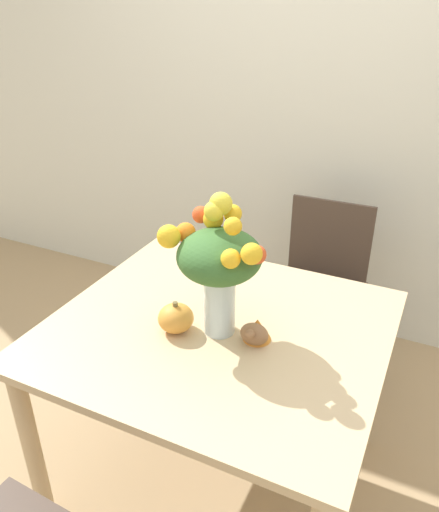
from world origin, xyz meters
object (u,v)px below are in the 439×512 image
turkey_figurine (256,331)px  pumpkin (176,318)px  dining_chair_near_window (319,288)px  flower_vase (219,261)px

turkey_figurine → pumpkin: bearing=-167.3°
pumpkin → dining_chair_near_window: size_ratio=0.14×
turkey_figurine → flower_vase: bearing=178.6°
pumpkin → turkey_figurine: pumpkin is taller
turkey_figurine → dining_chair_near_window: dining_chair_near_window is taller
flower_vase → dining_chair_near_window: size_ratio=0.54×
dining_chair_near_window → turkey_figurine: bearing=-90.4°
flower_vase → pumpkin: size_ratio=3.94×
pumpkin → flower_vase: bearing=26.1°
flower_vase → turkey_figurine: (0.13, -0.00, -0.22)m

